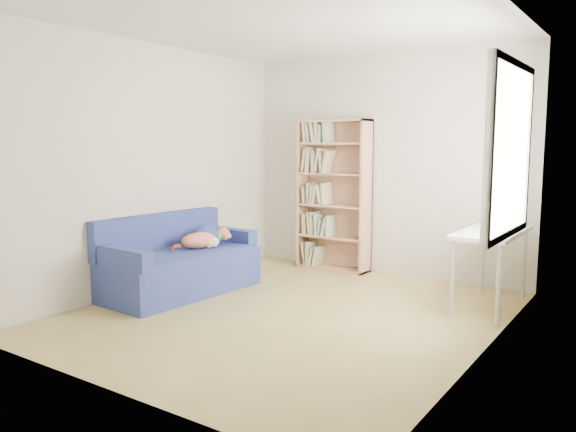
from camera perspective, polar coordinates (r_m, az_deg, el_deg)
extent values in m
plane|color=#A18848|center=(5.26, 0.18, -9.82)|extent=(4.00, 4.00, 0.00)
cube|color=silver|center=(6.78, 9.71, 5.08)|extent=(3.50, 0.04, 2.60)
cube|color=silver|center=(3.56, -18.16, 2.96)|extent=(3.50, 0.04, 2.60)
cube|color=silver|center=(6.18, -13.43, 4.79)|extent=(0.04, 4.00, 2.60)
cube|color=silver|center=(4.31, 19.90, 3.57)|extent=(0.04, 4.00, 2.60)
cube|color=white|center=(5.14, 0.19, 19.11)|extent=(3.50, 4.00, 0.04)
cube|color=white|center=(4.89, 21.72, 6.22)|extent=(0.01, 1.20, 1.30)
cube|color=navy|center=(6.00, -10.83, -5.77)|extent=(0.88, 1.70, 0.41)
cube|color=navy|center=(6.15, -13.02, -1.63)|extent=(0.24, 1.66, 0.40)
cube|color=navy|center=(6.48, -6.19, -2.02)|extent=(0.79, 0.19, 0.18)
cube|color=navy|center=(5.44, -16.53, -4.06)|extent=(0.79, 0.19, 0.18)
cube|color=navy|center=(5.94, -10.75, -3.68)|extent=(0.85, 1.56, 0.05)
ellipsoid|color=#3342A5|center=(6.22, -8.10, -2.14)|extent=(0.33, 0.36, 0.24)
ellipsoid|color=#B33014|center=(6.02, -9.04, -2.46)|extent=(0.33, 0.46, 0.17)
ellipsoid|color=silver|center=(6.07, -7.87, -2.55)|extent=(0.18, 0.21, 0.10)
ellipsoid|color=#3D1C10|center=(6.00, -9.58, -2.13)|extent=(0.19, 0.24, 0.08)
sphere|color=#B33014|center=(6.22, -7.06, -1.75)|extent=(0.15, 0.15, 0.15)
cone|color=#B33014|center=(6.25, -7.00, -1.07)|extent=(0.07, 0.07, 0.07)
cone|color=#B33014|center=(6.20, -7.42, -1.15)|extent=(0.07, 0.08, 0.07)
cylinder|color=#26BF7F|center=(6.17, -7.54, -2.02)|extent=(0.12, 0.07, 0.11)
cylinder|color=#3D1C10|center=(5.87, -10.76, -3.08)|extent=(0.05, 0.16, 0.06)
cube|color=tan|center=(7.16, 1.50, 2.27)|extent=(0.03, 0.29, 1.85)
cube|color=tan|center=(6.72, 7.93, 1.88)|extent=(0.03, 0.29, 1.85)
cube|color=tan|center=(6.91, 4.69, 9.61)|extent=(0.92, 0.29, 0.03)
cube|color=tan|center=(7.07, 4.54, -5.27)|extent=(0.92, 0.29, 0.03)
cube|color=tan|center=(7.05, 5.15, 2.16)|extent=(0.92, 0.02, 1.85)
cube|color=silver|center=(5.58, 19.99, -1.58)|extent=(0.50, 1.10, 0.04)
cylinder|color=silver|center=(6.08, 22.85, -4.60)|extent=(0.04, 0.04, 0.71)
cylinder|color=silver|center=(5.13, 20.61, -6.63)|extent=(0.04, 0.04, 0.71)
cylinder|color=silver|center=(6.17, 19.17, -4.27)|extent=(0.04, 0.04, 0.71)
cylinder|color=silver|center=(5.23, 16.29, -6.18)|extent=(0.04, 0.04, 0.71)
cylinder|color=white|center=(5.54, 20.85, -0.97)|extent=(0.09, 0.09, 0.10)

